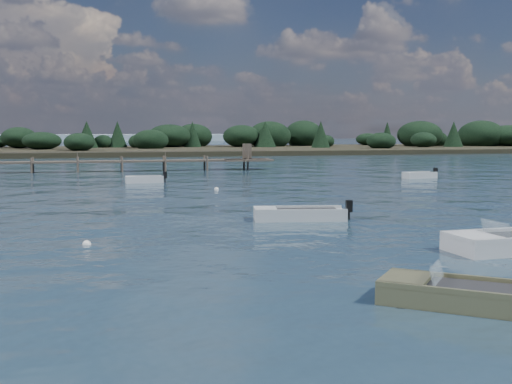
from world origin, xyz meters
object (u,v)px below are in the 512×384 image
object	(u,v)px
dinghy_near_olive	(479,301)
tender_far_white	(144,181)
dinghy_mid_grey	(299,217)
tender_far_grey_b	(420,176)

from	to	relation	value
dinghy_near_olive	tender_far_white	world-z (taller)	dinghy_near_olive
dinghy_mid_grey	tender_far_white	size ratio (longest dim) A/B	1.43
dinghy_mid_grey	dinghy_near_olive	size ratio (longest dim) A/B	1.01
tender_far_grey_b	tender_far_white	world-z (taller)	same
tender_far_grey_b	dinghy_near_olive	distance (m)	41.24
dinghy_mid_grey	tender_far_grey_b	bearing A→B (deg)	50.46
dinghy_mid_grey	dinghy_near_olive	xyz separation A→B (m)	(-0.48, -15.06, 0.00)
dinghy_mid_grey	tender_far_grey_b	distance (m)	28.28
dinghy_mid_grey	tender_far_white	world-z (taller)	dinghy_mid_grey
dinghy_mid_grey	dinghy_near_olive	bearing A→B (deg)	-91.81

